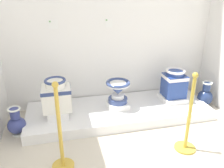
# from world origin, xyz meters

# --- Properties ---
(display_platform) EXTENTS (2.64, 0.91, 0.14)m
(display_platform) POSITION_xyz_m (1.60, 2.11, 0.07)
(display_platform) COLOR white
(display_platform) RESTS_ON ground_plane
(plinth_block_leftmost) EXTENTS (0.28, 0.33, 0.10)m
(plinth_block_leftmost) POSITION_xyz_m (0.73, 2.06, 0.19)
(plinth_block_leftmost) COLOR white
(plinth_block_leftmost) RESTS_ON display_platform
(antique_toilet_leftmost) EXTENTS (0.38, 0.31, 0.44)m
(antique_toilet_leftmost) POSITION_xyz_m (0.73, 2.06, 0.46)
(antique_toilet_leftmost) COLOR white
(antique_toilet_leftmost) RESTS_ON plinth_block_leftmost
(plinth_block_rightmost) EXTENTS (0.29, 0.29, 0.08)m
(plinth_block_rightmost) POSITION_xyz_m (1.59, 2.12, 0.18)
(plinth_block_rightmost) COLOR white
(plinth_block_rightmost) RESTS_ON display_platform
(antique_toilet_rightmost) EXTENTS (0.35, 0.35, 0.32)m
(antique_toilet_rightmost) POSITION_xyz_m (1.59, 2.12, 0.42)
(antique_toilet_rightmost) COLOR #36487D
(antique_toilet_rightmost) RESTS_ON plinth_block_rightmost
(plinth_block_central_ornate) EXTENTS (0.35, 0.37, 0.07)m
(plinth_block_central_ornate) POSITION_xyz_m (2.48, 2.16, 0.17)
(plinth_block_central_ornate) COLOR white
(plinth_block_central_ornate) RESTS_ON display_platform
(antique_toilet_central_ornate) EXTENTS (0.32, 0.31, 0.43)m
(antique_toilet_central_ornate) POSITION_xyz_m (2.48, 2.16, 0.43)
(antique_toilet_central_ornate) COLOR navy
(antique_toilet_central_ornate) RESTS_ON plinth_block_central_ornate
(info_placard_first) EXTENTS (0.13, 0.01, 0.12)m
(info_placard_first) POSITION_xyz_m (0.76, 2.58, 1.30)
(info_placard_first) COLOR white
(info_placard_second) EXTENTS (0.10, 0.01, 0.13)m
(info_placard_second) POSITION_xyz_m (1.56, 2.58, 1.29)
(info_placard_second) COLOR white
(decorative_vase_spare) EXTENTS (0.23, 0.23, 0.39)m
(decorative_vase_spare) POSITION_xyz_m (0.20, 1.94, 0.16)
(decorative_vase_spare) COLOR white
(decorative_vase_spare) RESTS_ON ground_plane
(decorative_vase_companion) EXTENTS (0.23, 0.23, 0.42)m
(decorative_vase_companion) POSITION_xyz_m (3.00, 2.08, 0.18)
(decorative_vase_companion) COLOR white
(decorative_vase_companion) RESTS_ON ground_plane
(stanchion_post_near_left) EXTENTS (0.23, 0.23, 0.99)m
(stanchion_post_near_left) POSITION_xyz_m (0.75, 1.19, 0.31)
(stanchion_post_near_left) COLOR gold
(stanchion_post_near_left) RESTS_ON ground_plane
(stanchion_post_near_right) EXTENTS (0.25, 0.25, 0.96)m
(stanchion_post_near_right) POSITION_xyz_m (2.17, 1.18, 0.29)
(stanchion_post_near_right) COLOR gold
(stanchion_post_near_right) RESTS_ON ground_plane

